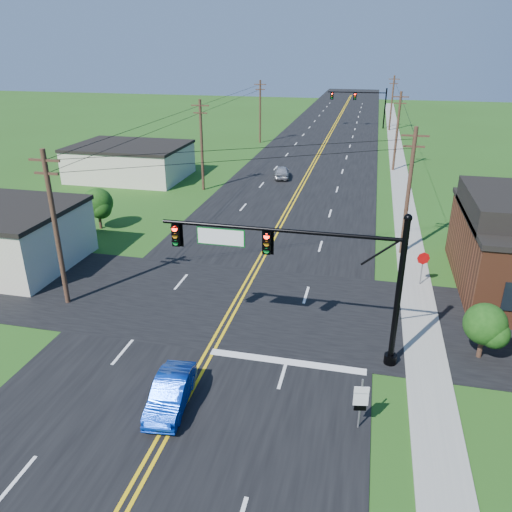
% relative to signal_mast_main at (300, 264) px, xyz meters
% --- Properties ---
extents(ground, '(260.00, 260.00, 0.00)m').
position_rel_signal_mast_main_xyz_m(ground, '(-4.34, -8.00, -4.75)').
color(ground, '#244C15').
rests_on(ground, ground).
extents(road_main, '(16.00, 220.00, 0.04)m').
position_rel_signal_mast_main_xyz_m(road_main, '(-4.34, 42.00, -4.73)').
color(road_main, black).
rests_on(road_main, ground).
extents(road_cross, '(70.00, 10.00, 0.04)m').
position_rel_signal_mast_main_xyz_m(road_cross, '(-4.34, 4.00, -4.73)').
color(road_cross, black).
rests_on(road_cross, ground).
extents(sidewalk, '(2.00, 160.00, 0.08)m').
position_rel_signal_mast_main_xyz_m(sidewalk, '(6.16, 32.00, -4.71)').
color(sidewalk, gray).
rests_on(sidewalk, ground).
extents(signal_mast_main, '(11.30, 0.60, 7.48)m').
position_rel_signal_mast_main_xyz_m(signal_mast_main, '(0.00, 0.00, 0.00)').
color(signal_mast_main, black).
rests_on(signal_mast_main, ground).
extents(signal_mast_far, '(10.98, 0.60, 7.48)m').
position_rel_signal_mast_main_xyz_m(signal_mast_far, '(0.10, 72.00, -0.20)').
color(signal_mast_far, black).
rests_on(signal_mast_far, ground).
extents(cream_bldg_far, '(12.20, 9.20, 3.70)m').
position_rel_signal_mast_main_xyz_m(cream_bldg_far, '(-23.34, 30.00, -2.89)').
color(cream_bldg_far, beige).
rests_on(cream_bldg_far, ground).
extents(utility_pole_left_a, '(1.80, 0.28, 9.00)m').
position_rel_signal_mast_main_xyz_m(utility_pole_left_a, '(-13.84, 2.00, -0.03)').
color(utility_pole_left_a, '#362418').
rests_on(utility_pole_left_a, ground).
extents(utility_pole_left_b, '(1.80, 0.28, 9.00)m').
position_rel_signal_mast_main_xyz_m(utility_pole_left_b, '(-13.84, 27.00, -0.03)').
color(utility_pole_left_b, '#362418').
rests_on(utility_pole_left_b, ground).
extents(utility_pole_left_c, '(1.80, 0.28, 9.00)m').
position_rel_signal_mast_main_xyz_m(utility_pole_left_c, '(-13.84, 54.00, -0.03)').
color(utility_pole_left_c, '#362418').
rests_on(utility_pole_left_c, ground).
extents(utility_pole_right_a, '(1.80, 0.28, 9.00)m').
position_rel_signal_mast_main_xyz_m(utility_pole_right_a, '(5.46, 14.00, -0.03)').
color(utility_pole_right_a, '#362418').
rests_on(utility_pole_right_a, ground).
extents(utility_pole_right_b, '(1.80, 0.28, 9.00)m').
position_rel_signal_mast_main_xyz_m(utility_pole_right_b, '(5.46, 40.00, -0.03)').
color(utility_pole_right_b, '#362418').
rests_on(utility_pole_right_b, ground).
extents(utility_pole_right_c, '(1.80, 0.28, 9.00)m').
position_rel_signal_mast_main_xyz_m(utility_pole_right_c, '(5.46, 70.00, -0.03)').
color(utility_pole_right_c, '#362418').
rests_on(utility_pole_right_c, ground).
extents(tree_right_back, '(3.00, 3.00, 4.10)m').
position_rel_signal_mast_main_xyz_m(tree_right_back, '(11.66, 18.00, -2.15)').
color(tree_right_back, '#362418').
rests_on(tree_right_back, ground).
extents(shrub_corner, '(2.00, 2.00, 2.86)m').
position_rel_signal_mast_main_xyz_m(shrub_corner, '(8.66, 1.50, -2.90)').
color(shrub_corner, '#362418').
rests_on(shrub_corner, ground).
extents(tree_left, '(2.40, 2.40, 3.37)m').
position_rel_signal_mast_main_xyz_m(tree_left, '(-18.34, 14.00, -2.59)').
color(tree_left, '#362418').
rests_on(tree_left, ground).
extents(blue_car, '(1.77, 4.01, 1.28)m').
position_rel_signal_mast_main_xyz_m(blue_car, '(-4.51, -5.14, -4.11)').
color(blue_car, '#072FA7').
rests_on(blue_car, ground).
extents(distant_car, '(2.23, 4.18, 1.35)m').
position_rel_signal_mast_main_xyz_m(distant_car, '(-6.79, 33.48, -4.07)').
color(distant_car, '#AAAAAF').
rests_on(distant_car, ground).
extents(route_sign, '(0.58, 0.14, 2.33)m').
position_rel_signal_mast_main_xyz_m(route_sign, '(3.16, -4.72, -3.39)').
color(route_sign, slate).
rests_on(route_sign, ground).
extents(stop_sign, '(0.78, 0.23, 2.24)m').
position_rel_signal_mast_main_xyz_m(stop_sign, '(6.43, 8.98, -3.14)').
color(stop_sign, slate).
rests_on(stop_sign, ground).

